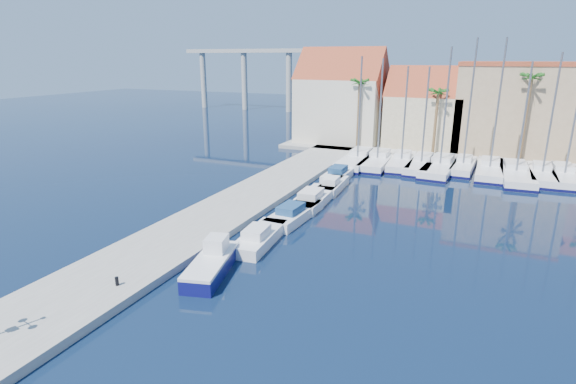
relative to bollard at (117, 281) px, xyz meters
name	(u,v)px	position (x,y,z in m)	size (l,w,h in m)	color
ground	(246,315)	(7.48, 1.00, -0.75)	(260.00, 260.00, 0.00)	black
quay_west	(231,208)	(-1.52, 14.50, -0.50)	(6.00, 77.00, 0.50)	gray
shore_north	(484,152)	(17.48, 49.00, -0.50)	(54.00, 16.00, 0.50)	gray
bollard	(117,281)	(0.00, 0.00, 0.00)	(0.20, 0.20, 0.50)	black
fishing_boat	(212,263)	(3.36, 4.25, -0.10)	(3.17, 5.85, 1.95)	#0E0E53
motorboat_west_0	(259,237)	(3.94, 9.31, -0.24)	(2.51, 6.31, 1.40)	white
motorboat_west_1	(294,213)	(4.16, 14.84, -0.24)	(2.53, 6.87, 1.40)	white
motorboat_west_2	(313,198)	(4.12, 19.26, -0.24)	(2.63, 7.43, 1.40)	white
motorboat_west_3	(332,185)	(4.32, 24.02, -0.24)	(2.13, 5.86, 1.40)	white
motorboat_west_4	(339,173)	(3.53, 28.74, -0.24)	(2.21, 6.82, 1.40)	white
sailboat_0	(359,159)	(3.56, 36.42, -0.18)	(3.19, 11.77, 12.65)	white
sailboat_1	(378,160)	(5.92, 36.65, -0.18)	(3.20, 11.17, 12.43)	white
sailboat_2	(402,161)	(8.66, 37.03, -0.17)	(3.30, 10.06, 11.58)	white
sailboat_3	(422,164)	(11.07, 36.60, -0.18)	(2.86, 10.05, 11.56)	white
sailboat_4	(441,166)	(13.19, 36.54, -0.17)	(3.83, 11.72, 13.61)	white
sailboat_5	(463,165)	(15.55, 37.58, -0.10)	(2.65, 8.57, 14.51)	white
sailboat_6	(490,169)	(18.31, 37.15, -0.14)	(2.81, 10.34, 14.49)	white
sailboat_7	(515,173)	(20.85, 36.37, -0.19)	(3.78, 11.70, 12.12)	white
sailboat_8	(542,174)	(23.40, 36.90, -0.15)	(2.65, 9.52, 13.01)	white
sailboat_9	(563,175)	(25.45, 37.30, -0.14)	(3.19, 10.28, 14.43)	white
building_0	(342,100)	(-2.52, 48.00, 5.78)	(12.30, 9.00, 13.50)	beige
building_1	(425,112)	(9.48, 48.00, 4.55)	(10.30, 8.00, 11.00)	tan
building_2	(515,108)	(20.48, 49.00, 5.51)	(14.20, 10.20, 11.50)	tan
palm_0	(360,84)	(1.48, 43.00, 8.33)	(2.60, 2.60, 10.15)	brown
palm_1	(438,94)	(11.48, 43.00, 7.39)	(2.60, 2.60, 9.15)	brown
palm_2	(531,80)	(21.48, 43.00, 9.27)	(2.60, 2.60, 11.15)	brown
viaduct	(269,67)	(-31.60, 83.00, 9.50)	(48.00, 2.20, 14.45)	#9E9E99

